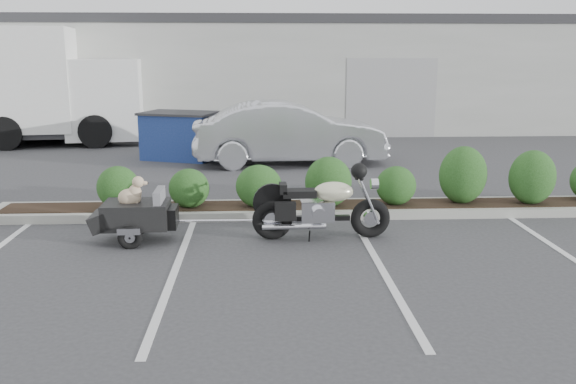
{
  "coord_description": "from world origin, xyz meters",
  "views": [
    {
      "loc": [
        -0.39,
        -8.15,
        2.76
      ],
      "look_at": [
        0.03,
        0.64,
        0.75
      ],
      "focal_mm": 38.0,
      "sensor_mm": 36.0,
      "label": 1
    }
  ],
  "objects_px": {
    "pet_trailer": "(136,214)",
    "delivery_truck": "(18,89)",
    "motorcycle": "(321,208)",
    "dumpster": "(180,135)",
    "sedan": "(289,133)"
  },
  "relations": [
    {
      "from": "pet_trailer",
      "to": "delivery_truck",
      "type": "distance_m",
      "value": 11.68
    },
    {
      "from": "delivery_truck",
      "to": "motorcycle",
      "type": "bearing_deg",
      "value": -58.59
    },
    {
      "from": "motorcycle",
      "to": "delivery_truck",
      "type": "relative_size",
      "value": 0.27
    },
    {
      "from": "motorcycle",
      "to": "pet_trailer",
      "type": "relative_size",
      "value": 1.26
    },
    {
      "from": "dumpster",
      "to": "motorcycle",
      "type": "bearing_deg",
      "value": -48.48
    },
    {
      "from": "sedan",
      "to": "delivery_truck",
      "type": "relative_size",
      "value": 0.61
    },
    {
      "from": "delivery_truck",
      "to": "pet_trailer",
      "type": "bearing_deg",
      "value": -69.29
    },
    {
      "from": "dumpster",
      "to": "delivery_truck",
      "type": "distance_m",
      "value": 6.08
    },
    {
      "from": "sedan",
      "to": "delivery_truck",
      "type": "bearing_deg",
      "value": 60.62
    },
    {
      "from": "motorcycle",
      "to": "sedan",
      "type": "distance_m",
      "value": 6.4
    },
    {
      "from": "motorcycle",
      "to": "delivery_truck",
      "type": "bearing_deg",
      "value": 127.61
    },
    {
      "from": "pet_trailer",
      "to": "dumpster",
      "type": "bearing_deg",
      "value": 90.76
    },
    {
      "from": "sedan",
      "to": "dumpster",
      "type": "relative_size",
      "value": 2.17
    },
    {
      "from": "dumpster",
      "to": "delivery_truck",
      "type": "bearing_deg",
      "value": 169.77
    },
    {
      "from": "sedan",
      "to": "delivery_truck",
      "type": "distance_m",
      "value": 9.0
    }
  ]
}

